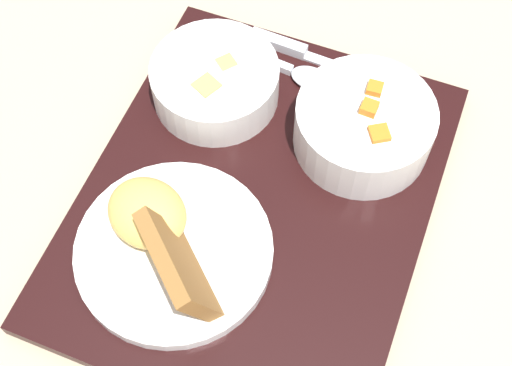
{
  "coord_description": "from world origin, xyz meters",
  "views": [
    {
      "loc": [
        0.32,
        0.07,
        0.63
      ],
      "look_at": [
        0.0,
        0.0,
        0.05
      ],
      "focal_mm": 50.0,
      "sensor_mm": 36.0,
      "label": 1
    }
  ],
  "objects_px": {
    "bowl_salad": "(364,125)",
    "plate_main": "(168,243)",
    "bowl_soup": "(215,80)",
    "spoon": "(289,70)",
    "knife": "(300,52)"
  },
  "relations": [
    {
      "from": "plate_main",
      "to": "knife",
      "type": "distance_m",
      "value": 0.27
    },
    {
      "from": "bowl_salad",
      "to": "plate_main",
      "type": "relative_size",
      "value": 0.75
    },
    {
      "from": "bowl_salad",
      "to": "knife",
      "type": "relative_size",
      "value": 0.76
    },
    {
      "from": "bowl_soup",
      "to": "plate_main",
      "type": "bearing_deg",
      "value": 0.84
    },
    {
      "from": "plate_main",
      "to": "knife",
      "type": "xyz_separation_m",
      "value": [
        -0.26,
        0.07,
        -0.01
      ]
    },
    {
      "from": "bowl_salad",
      "to": "plate_main",
      "type": "distance_m",
      "value": 0.22
    },
    {
      "from": "bowl_soup",
      "to": "spoon",
      "type": "bearing_deg",
      "value": 124.14
    },
    {
      "from": "spoon",
      "to": "knife",
      "type": "bearing_deg",
      "value": 90.3
    },
    {
      "from": "knife",
      "to": "spoon",
      "type": "height_order",
      "value": "knife"
    },
    {
      "from": "plate_main",
      "to": "bowl_salad",
      "type": "bearing_deg",
      "value": 135.95
    },
    {
      "from": "bowl_soup",
      "to": "knife",
      "type": "bearing_deg",
      "value": 134.11
    },
    {
      "from": "bowl_soup",
      "to": "plate_main",
      "type": "distance_m",
      "value": 0.19
    },
    {
      "from": "bowl_soup",
      "to": "bowl_salad",
      "type": "bearing_deg",
      "value": 81.22
    },
    {
      "from": "bowl_soup",
      "to": "spoon",
      "type": "distance_m",
      "value": 0.09
    },
    {
      "from": "plate_main",
      "to": "knife",
      "type": "height_order",
      "value": "plate_main"
    }
  ]
}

